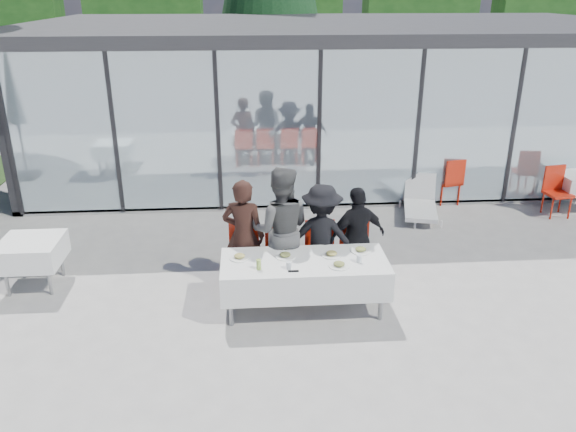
% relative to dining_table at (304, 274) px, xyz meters
% --- Properties ---
extents(ground, '(90.00, 90.00, 0.00)m').
position_rel_dining_table_xyz_m(ground, '(-0.37, -0.19, -0.54)').
color(ground, '#A09C98').
rests_on(ground, ground).
extents(pavilion, '(14.80, 8.80, 3.44)m').
position_rel_dining_table_xyz_m(pavilion, '(1.64, 7.98, 1.61)').
color(pavilion, gray).
rests_on(pavilion, ground).
extents(treeline, '(62.50, 2.00, 4.40)m').
position_rel_dining_table_xyz_m(treeline, '(-2.37, 27.81, 1.66)').
color(treeline, '#133511').
rests_on(treeline, ground).
extents(dining_table, '(2.26, 0.96, 0.75)m').
position_rel_dining_table_xyz_m(dining_table, '(0.00, 0.00, 0.00)').
color(dining_table, white).
rests_on(dining_table, ground).
extents(diner_a, '(0.75, 0.75, 1.70)m').
position_rel_dining_table_xyz_m(diner_a, '(-0.82, 0.65, 0.31)').
color(diner_a, '#321B16').
rests_on(diner_a, ground).
extents(diner_chair_a, '(0.44, 0.44, 0.97)m').
position_rel_dining_table_xyz_m(diner_chair_a, '(-0.82, 0.75, -0.00)').
color(diner_chair_a, red).
rests_on(diner_chair_a, ground).
extents(diner_b, '(0.99, 0.99, 1.87)m').
position_rel_dining_table_xyz_m(diner_b, '(-0.28, 0.65, 0.40)').
color(diner_b, '#555555').
rests_on(diner_b, ground).
extents(diner_chair_b, '(0.44, 0.44, 0.97)m').
position_rel_dining_table_xyz_m(diner_chair_b, '(-0.28, 0.75, -0.00)').
color(diner_chair_b, red).
rests_on(diner_chair_b, ground).
extents(diner_c, '(1.23, 1.23, 1.60)m').
position_rel_dining_table_xyz_m(diner_c, '(0.32, 0.65, 0.26)').
color(diner_c, black).
rests_on(diner_c, ground).
extents(diner_chair_c, '(0.44, 0.44, 0.97)m').
position_rel_dining_table_xyz_m(diner_chair_c, '(0.32, 0.75, -0.00)').
color(diner_chair_c, red).
rests_on(diner_chair_c, ground).
extents(diner_d, '(1.15, 1.15, 1.54)m').
position_rel_dining_table_xyz_m(diner_d, '(0.84, 0.65, 0.23)').
color(diner_d, black).
rests_on(diner_d, ground).
extents(diner_chair_d, '(0.44, 0.44, 0.97)m').
position_rel_dining_table_xyz_m(diner_chair_d, '(0.84, 0.75, -0.00)').
color(diner_chair_d, red).
rests_on(diner_chair_d, ground).
extents(plate_a, '(0.27, 0.27, 0.07)m').
position_rel_dining_table_xyz_m(plate_a, '(-0.88, 0.12, 0.24)').
color(plate_a, white).
rests_on(plate_a, dining_table).
extents(plate_b, '(0.27, 0.27, 0.07)m').
position_rel_dining_table_xyz_m(plate_b, '(-0.25, 0.12, 0.24)').
color(plate_b, white).
rests_on(plate_b, dining_table).
extents(plate_c, '(0.27, 0.27, 0.07)m').
position_rel_dining_table_xyz_m(plate_c, '(0.39, 0.11, 0.24)').
color(plate_c, white).
rests_on(plate_c, dining_table).
extents(plate_d, '(0.27, 0.27, 0.07)m').
position_rel_dining_table_xyz_m(plate_d, '(0.81, 0.21, 0.24)').
color(plate_d, white).
rests_on(plate_d, dining_table).
extents(plate_extra, '(0.27, 0.27, 0.07)m').
position_rel_dining_table_xyz_m(plate_extra, '(0.44, -0.21, 0.24)').
color(plate_extra, white).
rests_on(plate_extra, dining_table).
extents(juice_bottle, '(0.06, 0.06, 0.14)m').
position_rel_dining_table_xyz_m(juice_bottle, '(-0.62, -0.21, 0.28)').
color(juice_bottle, '#99BB4E').
rests_on(juice_bottle, dining_table).
extents(drinking_glasses, '(1.02, 0.20, 0.10)m').
position_rel_dining_table_xyz_m(drinking_glasses, '(0.25, -0.17, 0.26)').
color(drinking_glasses, silver).
rests_on(drinking_glasses, dining_table).
extents(folded_eyeglasses, '(0.14, 0.03, 0.01)m').
position_rel_dining_table_xyz_m(folded_eyeglasses, '(-0.17, -0.31, 0.22)').
color(folded_eyeglasses, black).
rests_on(folded_eyeglasses, dining_table).
extents(spare_table_left, '(0.86, 0.86, 0.74)m').
position_rel_dining_table_xyz_m(spare_table_left, '(-3.95, 0.96, 0.02)').
color(spare_table_left, white).
rests_on(spare_table_left, ground).
extents(spare_chair_a, '(0.50, 0.50, 0.97)m').
position_rel_dining_table_xyz_m(spare_chair_a, '(5.27, 3.18, -0.00)').
color(spare_chair_a, red).
rests_on(spare_chair_a, ground).
extents(spare_chair_b, '(0.53, 0.53, 0.97)m').
position_rel_dining_table_xyz_m(spare_chair_b, '(3.42, 3.88, -0.00)').
color(spare_chair_b, red).
rests_on(spare_chair_b, ground).
extents(lounger, '(0.91, 1.44, 0.72)m').
position_rel_dining_table_xyz_m(lounger, '(2.64, 3.37, -0.28)').
color(lounger, silver).
rests_on(lounger, ground).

